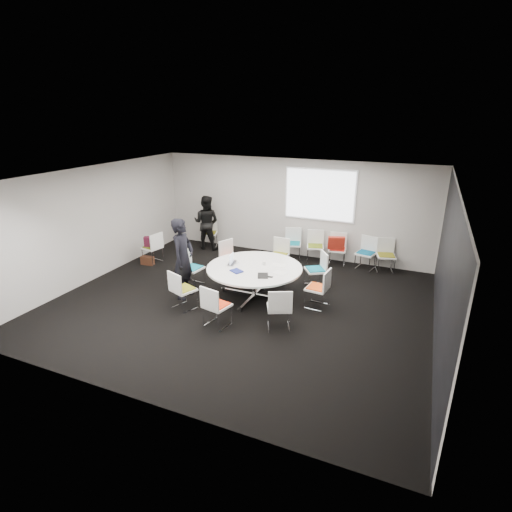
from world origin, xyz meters
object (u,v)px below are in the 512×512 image
at_px(chair_ring_g, 217,313).
at_px(brown_bag, 147,260).
at_px(conference_table, 254,275).
at_px(chair_ring_e, 192,275).
at_px(chair_back_d, 365,259).
at_px(person_main, 183,259).
at_px(person_back, 206,222).
at_px(chair_ring_d, 231,264).
at_px(chair_ring_a, 317,295).
at_px(chair_back_e, 385,262).
at_px(chair_back_c, 337,255).
at_px(cup, 264,263).
at_px(chair_spare_left, 153,253).
at_px(chair_back_a, 293,250).
at_px(maroon_bag, 152,241).
at_px(chair_back_b, 315,252).
at_px(chair_ring_c, 279,261).
at_px(chair_person_back, 210,238).
at_px(chair_ring_f, 183,297).
at_px(chair_ring_b, 315,276).
at_px(chair_ring_h, 279,316).
at_px(laptop, 234,263).

bearing_deg(chair_ring_g, brown_bag, 159.79).
bearing_deg(conference_table, chair_ring_e, -179.59).
xyz_separation_m(chair_back_d, person_main, (-3.55, -3.36, 0.65)).
bearing_deg(person_back, chair_ring_d, 129.01).
height_order(chair_ring_a, chair_back_e, same).
relative_size(conference_table, chair_ring_e, 2.45).
distance_m(chair_back_c, cup, 2.85).
height_order(chair_spare_left, person_back, person_back).
bearing_deg(brown_bag, chair_ring_e, -20.28).
distance_m(conference_table, chair_back_e, 3.79).
bearing_deg(chair_ring_a, chair_back_d, -7.17).
xyz_separation_m(chair_ring_d, chair_spare_left, (-2.37, -0.15, 0.00)).
bearing_deg(chair_ring_g, chair_back_a, 100.62).
xyz_separation_m(conference_table, chair_back_e, (2.58, 2.77, -0.26)).
xyz_separation_m(chair_back_d, maroon_bag, (-5.57, -1.86, 0.34)).
xyz_separation_m(chair_back_b, chair_spare_left, (-4.15, -1.88, 0.00)).
bearing_deg(conference_table, chair_ring_c, 90.91).
distance_m(chair_back_e, person_main, 5.32).
bearing_deg(chair_back_b, chair_person_back, -15.10).
bearing_deg(chair_ring_f, conference_table, 65.43).
bearing_deg(brown_bag, chair_back_e, 18.72).
relative_size(chair_ring_a, person_back, 0.53).
bearing_deg(chair_ring_e, chair_ring_b, 117.89).
distance_m(chair_person_back, brown_bag, 2.21).
bearing_deg(chair_ring_h, chair_back_b, 70.32).
distance_m(chair_ring_a, chair_back_a, 3.03).
bearing_deg(chair_spare_left, chair_back_b, -54.91).
height_order(chair_ring_d, chair_ring_e, same).
distance_m(chair_back_a, chair_back_e, 2.57).
bearing_deg(chair_back_d, chair_back_e, -165.00).
bearing_deg(chair_ring_a, chair_back_e, -17.01).
relative_size(chair_ring_c, chair_ring_g, 1.00).
relative_size(conference_table, chair_ring_c, 2.45).
height_order(chair_ring_c, chair_back_d, same).
xyz_separation_m(chair_ring_c, chair_ring_f, (-1.14, -2.82, 0.00)).
bearing_deg(chair_ring_c, chair_ring_g, 90.45).
height_order(chair_ring_c, chair_spare_left, same).
bearing_deg(chair_ring_f, chair_back_b, 85.87).
height_order(person_main, laptop, person_main).
bearing_deg(chair_ring_b, chair_ring_d, 57.64).
height_order(chair_back_b, chair_person_back, same).
xyz_separation_m(conference_table, chair_ring_h, (1.01, -1.12, -0.26)).
distance_m(chair_ring_d, chair_ring_g, 2.73).
relative_size(person_back, laptop, 4.78).
relative_size(chair_ring_g, cup, 9.78).
height_order(chair_ring_d, chair_spare_left, same).
relative_size(chair_back_b, brown_bag, 2.44).
bearing_deg(chair_back_e, chair_back_b, -15.22).
distance_m(chair_ring_e, chair_person_back, 2.94).
distance_m(person_back, brown_bag, 2.17).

